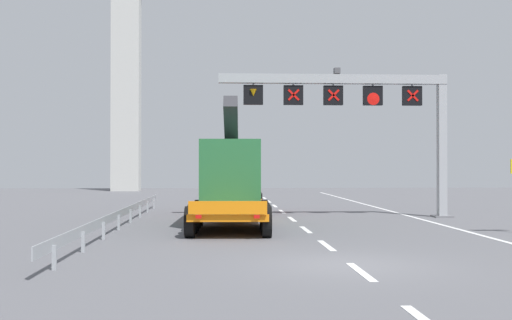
{
  "coord_description": "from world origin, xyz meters",
  "views": [
    {
      "loc": [
        -3.11,
        -15.75,
        2.5
      ],
      "look_at": [
        -1.58,
        12.98,
        2.78
      ],
      "focal_mm": 44.06,
      "sensor_mm": 36.0,
      "label": 1
    }
  ],
  "objects": [
    {
      "name": "guardrail_left",
      "position": [
        -7.2,
        10.52,
        0.56
      ],
      "size": [
        0.13,
        25.03,
        0.76
      ],
      "color": "#999EA3",
      "rests_on": "ground"
    },
    {
      "name": "lane_markings",
      "position": [
        0.15,
        16.14,
        0.01
      ],
      "size": [
        0.2,
        46.87,
        0.01
      ],
      "color": "silver",
      "rests_on": "ground"
    },
    {
      "name": "overhead_lane_gantry",
      "position": [
        3.65,
        14.49,
        5.64
      ],
      "size": [
        11.41,
        0.9,
        7.28
      ],
      "color": "#9EA0A5",
      "rests_on": "ground"
    },
    {
      "name": "ground",
      "position": [
        0.0,
        0.0,
        0.0
      ],
      "size": [
        112.0,
        112.0,
        0.0
      ],
      "primitive_type": "plane",
      "color": "#5B5B60"
    },
    {
      "name": "heavy_haul_truck_orange",
      "position": [
        -2.64,
        13.58,
        1.99
      ],
      "size": [
        3.47,
        14.14,
        5.3
      ],
      "color": "orange",
      "rests_on": "ground"
    },
    {
      "name": "edge_line_right",
      "position": [
        6.2,
        12.0,
        0.01
      ],
      "size": [
        0.2,
        63.0,
        0.01
      ],
      "primitive_type": "cube",
      "color": "silver",
      "rests_on": "ground"
    },
    {
      "name": "bridge_pylon_distant",
      "position": [
        -12.9,
        48.44,
        18.71
      ],
      "size": [
        9.0,
        2.0,
        36.63
      ],
      "color": "#B7B7B2",
      "rests_on": "ground"
    }
  ]
}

